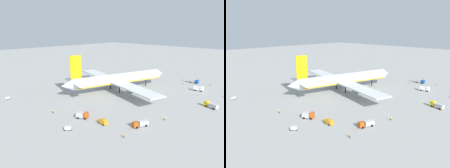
# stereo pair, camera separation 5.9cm
# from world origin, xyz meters

# --- Properties ---
(ground_plane) EXTENTS (600.00, 600.00, 0.00)m
(ground_plane) POSITION_xyz_m (0.00, 0.00, 0.00)
(ground_plane) COLOR #9E9E99
(airliner) EXTENTS (68.36, 75.93, 22.51)m
(airliner) POSITION_xyz_m (-1.23, 0.44, 6.80)
(airliner) COLOR silver
(airliner) RESTS_ON ground
(service_truck_1) EXTENTS (3.27, 5.91, 2.84)m
(service_truck_1) POSITION_xyz_m (32.06, -34.61, 1.53)
(service_truck_1) COLOR white
(service_truck_1) RESTS_ON ground
(service_truck_2) EXTENTS (6.69, 4.08, 2.25)m
(service_truck_2) POSITION_xyz_m (-31.17, -40.50, 1.31)
(service_truck_2) COLOR #BF4C14
(service_truck_2) RESTS_ON ground
(service_truck_3) EXTENTS (4.72, 5.35, 2.68)m
(service_truck_3) POSITION_xyz_m (-41.81, -18.42, 1.47)
(service_truck_3) COLOR #BF4C14
(service_truck_3) RESTS_ON ground
(service_truck_4) EXTENTS (3.68, 6.87, 2.72)m
(service_truck_4) POSITION_xyz_m (8.27, -51.33, 1.43)
(service_truck_4) COLOR yellow
(service_truck_4) RESTS_ON ground
(service_truck_5) EXTENTS (2.51, 6.40, 2.50)m
(service_truck_5) POSITION_xyz_m (48.56, -23.71, 1.43)
(service_truck_5) COLOR #194CA5
(service_truck_5) RESTS_ON ground
(service_van) EXTENTS (2.36, 4.47, 1.97)m
(service_van) POSITION_xyz_m (-39.64, -28.64, 1.03)
(service_van) COLOR orange
(service_van) RESTS_ON ground
(baggage_cart_0) EXTENTS (3.04, 2.46, 1.44)m
(baggage_cart_0) POSITION_xyz_m (-54.13, 29.21, 0.78)
(baggage_cart_0) COLOR gray
(baggage_cart_0) RESTS_ON ground
(baggage_cart_1) EXTENTS (2.88, 3.13, 1.49)m
(baggage_cart_1) POSITION_xyz_m (-52.43, -23.58, 0.81)
(baggage_cart_1) COLOR #595B60
(baggage_cart_1) RESTS_ON ground
(ground_worker_0) EXTENTS (0.57, 0.57, 1.71)m
(ground_worker_0) POSITION_xyz_m (-19.28, -43.78, 0.87)
(ground_worker_0) COLOR black
(ground_worker_0) RESTS_ON ground
(ground_worker_1) EXTENTS (0.57, 0.57, 1.68)m
(ground_worker_1) POSITION_xyz_m (40.18, -20.01, 0.85)
(ground_worker_1) COLOR #3F3F47
(ground_worker_1) RESTS_ON ground
(ground_worker_2) EXTENTS (0.55, 0.55, 1.61)m
(ground_worker_2) POSITION_xyz_m (49.85, -15.62, 0.82)
(ground_worker_2) COLOR navy
(ground_worker_2) RESTS_ON ground
(ground_worker_3) EXTENTS (0.49, 0.49, 1.71)m
(ground_worker_3) POSITION_xyz_m (-42.30, -42.09, 0.87)
(ground_worker_3) COLOR navy
(ground_worker_3) RESTS_ON ground
(ground_worker_4) EXTENTS (0.49, 0.49, 1.78)m
(ground_worker_4) POSITION_xyz_m (49.08, -34.57, 0.91)
(ground_worker_4) COLOR #3F3F47
(ground_worker_4) RESTS_ON ground
(ground_worker_5) EXTENTS (0.47, 0.47, 1.71)m
(ground_worker_5) POSITION_xyz_m (-47.40, -4.89, 0.87)
(ground_worker_5) COLOR black
(ground_worker_5) RESTS_ON ground
(traffic_cone_0) EXTENTS (0.36, 0.36, 0.55)m
(traffic_cone_0) POSITION_xyz_m (-32.88, 40.12, 0.28)
(traffic_cone_0) COLOR orange
(traffic_cone_0) RESTS_ON ground
(traffic_cone_1) EXTENTS (0.36, 0.36, 0.55)m
(traffic_cone_1) POSITION_xyz_m (44.66, 18.37, 0.28)
(traffic_cone_1) COLOR orange
(traffic_cone_1) RESTS_ON ground
(traffic_cone_2) EXTENTS (0.36, 0.36, 0.55)m
(traffic_cone_2) POSITION_xyz_m (43.96, -34.22, 0.28)
(traffic_cone_2) COLOR orange
(traffic_cone_2) RESTS_ON ground
(traffic_cone_3) EXTENTS (0.36, 0.36, 0.55)m
(traffic_cone_3) POSITION_xyz_m (40.53, 0.55, 0.28)
(traffic_cone_3) COLOR orange
(traffic_cone_3) RESTS_ON ground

